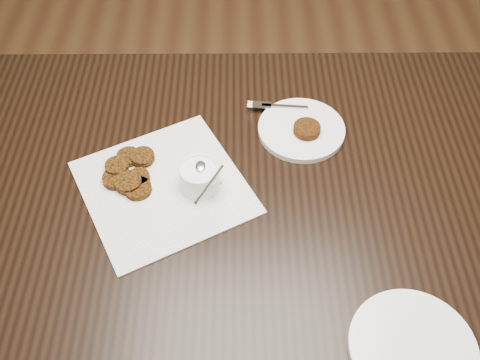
# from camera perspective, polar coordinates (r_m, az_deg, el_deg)

# --- Properties ---
(floor) EXTENTS (4.00, 4.00, 0.00)m
(floor) POSITION_cam_1_polar(r_m,az_deg,el_deg) (1.80, 0.89, -16.24)
(floor) COLOR brown
(floor) RESTS_ON ground
(table) EXTENTS (1.39, 0.90, 0.75)m
(table) POSITION_cam_1_polar(r_m,az_deg,el_deg) (1.47, 0.87, -9.66)
(table) COLOR black
(table) RESTS_ON floor
(napkin) EXTENTS (0.43, 0.43, 0.00)m
(napkin) POSITION_cam_1_polar(r_m,az_deg,el_deg) (1.17, -7.96, -0.74)
(napkin) COLOR white
(napkin) RESTS_ON table
(sauce_ramekin) EXTENTS (0.14, 0.14, 0.12)m
(sauce_ramekin) POSITION_cam_1_polar(r_m,az_deg,el_deg) (1.11, -4.35, 1.30)
(sauce_ramekin) COLOR white
(sauce_ramekin) RESTS_ON napkin
(patty_cluster) EXTENTS (0.23, 0.23, 0.02)m
(patty_cluster) POSITION_cam_1_polar(r_m,az_deg,el_deg) (1.18, -11.47, 0.54)
(patty_cluster) COLOR brown
(patty_cluster) RESTS_ON napkin
(plate_with_patty) EXTENTS (0.22, 0.22, 0.03)m
(plate_with_patty) POSITION_cam_1_polar(r_m,az_deg,el_deg) (1.26, 6.45, 5.50)
(plate_with_patty) COLOR white
(plate_with_patty) RESTS_ON table
(plate_empty) EXTENTS (0.23, 0.23, 0.02)m
(plate_empty) POSITION_cam_1_polar(r_m,az_deg,el_deg) (1.01, 17.59, -16.45)
(plate_empty) COLOR white
(plate_empty) RESTS_ON table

